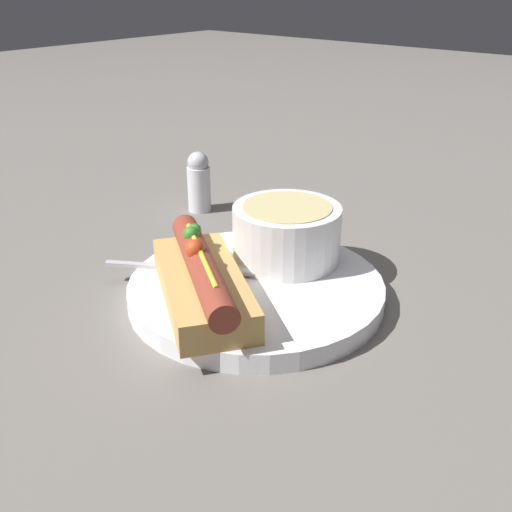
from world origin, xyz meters
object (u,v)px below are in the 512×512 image
object	(u,v)px
salt_shaker	(199,182)
soup_bowl	(287,230)
hot_dog	(202,280)
spoon	(217,269)

from	to	relation	value
salt_shaker	soup_bowl	bearing A→B (deg)	-20.68
hot_dog	spoon	size ratio (longest dim) A/B	1.21
hot_dog	salt_shaker	bearing A→B (deg)	170.27
hot_dog	salt_shaker	distance (m)	0.28
spoon	salt_shaker	size ratio (longest dim) A/B	1.83
soup_bowl	spoon	size ratio (longest dim) A/B	0.75
spoon	salt_shaker	distance (m)	0.22
hot_dog	soup_bowl	world-z (taller)	soup_bowl
soup_bowl	hot_dog	bearing A→B (deg)	-92.84
hot_dog	soup_bowl	distance (m)	0.12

